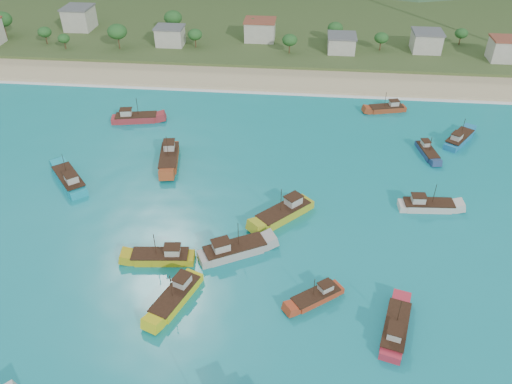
# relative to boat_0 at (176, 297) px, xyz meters

# --- Properties ---
(ground) EXTENTS (600.00, 600.00, 0.00)m
(ground) POSITION_rel_boat_0_xyz_m (2.75, 7.23, -0.75)
(ground) COLOR #0B7082
(ground) RESTS_ON ground
(beach) EXTENTS (400.00, 18.00, 1.20)m
(beach) POSITION_rel_boat_0_xyz_m (2.75, 86.23, -0.75)
(beach) COLOR beige
(beach) RESTS_ON ground
(land) EXTENTS (400.00, 110.00, 2.40)m
(land) POSITION_rel_boat_0_xyz_m (2.75, 147.23, -0.75)
(land) COLOR #385123
(land) RESTS_ON ground
(surf_line) EXTENTS (400.00, 2.50, 0.08)m
(surf_line) POSITION_rel_boat_0_xyz_m (2.75, 76.73, -0.75)
(surf_line) COLOR white
(surf_line) RESTS_ON ground
(village) EXTENTS (204.32, 29.31, 7.61)m
(village) POSITION_rel_boat_0_xyz_m (3.98, 111.38, 3.99)
(village) COLOR beige
(village) RESTS_ON ground
(vegetation) EXTENTS (277.39, 25.70, 8.58)m
(vegetation) POSITION_rel_boat_0_xyz_m (-7.35, 110.39, 4.31)
(vegetation) COLOR #235623
(vegetation) RESTS_ON ground
(boat_0) EXTENTS (6.73, 11.06, 6.29)m
(boat_0) POSITION_rel_boat_0_xyz_m (0.00, 0.00, 0.00)
(boat_0) COLOR yellow
(boat_0) RESTS_ON ground
(boat_5) EXTENTS (11.90, 8.52, 6.89)m
(boat_5) POSITION_rel_boat_0_xyz_m (7.27, 11.00, 0.11)
(boat_5) COLOR #AEA79F
(boat_5) RESTS_ON ground
(boat_6) EXTENTS (9.93, 5.13, 5.63)m
(boat_6) POSITION_rel_boat_0_xyz_m (38.96, 68.47, -0.12)
(boat_6) COLOR #953C1D
(boat_6) RESTS_ON ground
(boat_8) EXTENTS (10.51, 3.72, 6.11)m
(boat_8) POSITION_rel_boat_0_xyz_m (41.89, 27.11, -0.03)
(boat_8) COLOR beige
(boat_8) RESTS_ON ground
(boat_11) EXTENTS (4.22, 8.94, 5.08)m
(boat_11) POSITION_rel_boat_0_xyz_m (45.53, 47.69, -0.22)
(boat_11) COLOR navy
(boat_11) RESTS_ON ground
(boat_12) EXTENTS (5.55, 12.58, 7.18)m
(boat_12) POSITION_rel_boat_0_xyz_m (-10.58, 38.76, 0.16)
(boat_12) COLOR #9E411D
(boat_12) RESTS_ON ground
(boat_15) EXTENTS (11.62, 5.41, 6.61)m
(boat_15) POSITION_rel_boat_0_xyz_m (-23.46, 56.52, 0.06)
(boat_15) COLOR #A12A30
(boat_15) RESTS_ON ground
(boat_16) EXTENTS (10.92, 11.06, 7.09)m
(boat_16) POSITION_rel_boat_0_xyz_m (15.18, 22.05, 0.15)
(boat_16) COLOR gold
(boat_16) RESTS_ON ground
(boat_17) EXTENTS (8.43, 7.19, 5.09)m
(boat_17) POSITION_rel_boat_0_xyz_m (21.19, 2.25, -0.22)
(boat_17) COLOR #B63D1E
(boat_17) RESTS_ON ground
(boat_20) EXTENTS (10.66, 4.07, 6.15)m
(boat_20) POSITION_rel_boat_0_xyz_m (-4.35, 8.23, -0.02)
(boat_20) COLOR #B5A317
(boat_20) RESTS_ON ground
(boat_22) EXTENTS (8.53, 10.36, 6.19)m
(boat_22) POSITION_rel_boat_0_xyz_m (53.69, 53.80, -0.02)
(boat_22) COLOR #1973A6
(boat_22) RESTS_ON ground
(boat_23) EXTENTS (10.40, 11.28, 7.01)m
(boat_23) POSITION_rel_boat_0_xyz_m (-28.59, 28.41, 0.13)
(boat_23) COLOR #1398AD
(boat_23) RESTS_ON ground
(boat_25) EXTENTS (5.67, 10.83, 6.14)m
(boat_25) POSITION_rel_boat_0_xyz_m (32.24, -2.92, -0.03)
(boat_25) COLOR #BB2839
(boat_25) RESTS_ON ground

